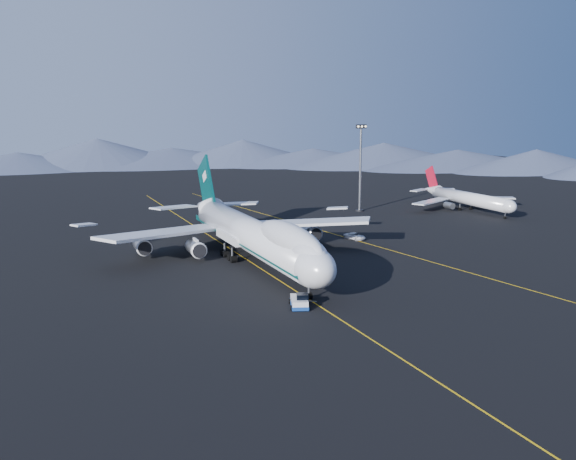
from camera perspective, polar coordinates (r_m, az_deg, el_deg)
name	(u,v)px	position (r m, az deg, el deg)	size (l,w,h in m)	color
ground	(253,263)	(126.56, -3.17, -2.97)	(500.00, 500.00, 0.00)	black
taxiway_line_main	(253,263)	(126.55, -3.17, -2.97)	(0.25, 220.00, 0.01)	gold
taxiway_line_side	(361,242)	(147.70, 6.51, -1.05)	(0.25, 200.00, 0.01)	gold
boeing_747	(252,234)	(125.35, -3.21, -0.38)	(59.62, 72.43, 19.37)	silver
pushback_tug	(299,302)	(98.85, 1.00, -6.45)	(4.12, 5.64, 2.21)	silver
second_jet	(467,198)	(199.72, 15.59, 2.73)	(37.25, 42.09, 11.98)	silver
service_van	(355,236)	(150.09, 5.96, -0.55)	(2.53, 5.49, 1.52)	white
floodlight_mast	(360,168)	(190.87, 6.45, 5.53)	(3.16, 2.37, 25.57)	black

